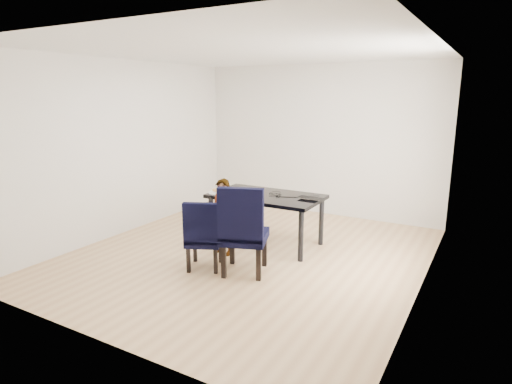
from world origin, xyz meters
The scene contains 14 objects.
floor centered at (0.00, 0.00, -0.01)m, with size 4.50×5.00×0.01m, color tan.
ceiling centered at (0.00, 0.00, 2.71)m, with size 4.50×5.00×0.01m, color white.
wall_back centered at (0.00, 2.50, 1.35)m, with size 4.50×0.01×2.70m, color silver.
wall_front centered at (0.00, -2.50, 1.35)m, with size 4.50×0.01×2.70m, color white.
wall_left centered at (-2.25, 0.00, 1.35)m, with size 0.01×5.00×2.70m, color silver.
wall_right centered at (2.25, 0.00, 1.35)m, with size 0.01×5.00×2.70m, color silver.
dining_table centered at (0.00, 0.50, 0.38)m, with size 1.60×0.90×0.75m, color black.
chair_left centered at (-0.26, -0.67, 0.45)m, with size 0.43×0.45×0.90m, color black.
chair_right centered at (0.25, -0.53, 0.56)m, with size 0.54×0.56×1.12m, color black.
child centered at (-0.32, -0.15, 0.53)m, with size 0.39×0.25×1.06m, color orange.
plate centered at (-0.68, 0.24, 0.76)m, with size 0.26×0.26×0.01m, color white.
sandwich centered at (-0.69, 0.23, 0.79)m, with size 0.14×0.07×0.06m, color gold.
laptop centered at (0.68, 0.60, 0.76)m, with size 0.37×0.24×0.03m, color black.
cable_tangle centered at (0.14, 0.49, 0.75)m, with size 0.16×0.16×0.01m, color black.
Camera 1 is at (2.84, -4.82, 2.18)m, focal length 30.00 mm.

